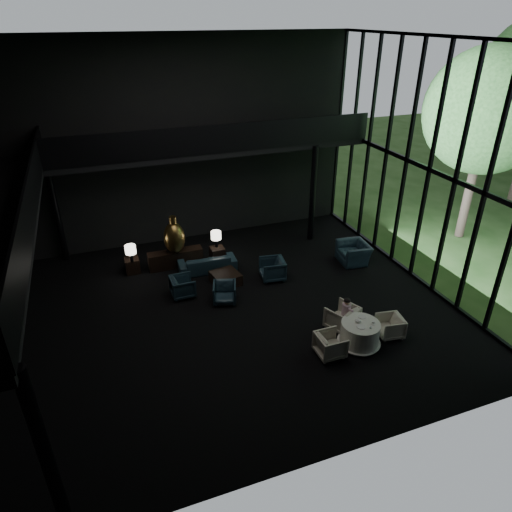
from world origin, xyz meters
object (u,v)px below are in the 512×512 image
object	(u,v)px
side_table_right	(217,254)
window_armchair	(354,248)
sofa	(207,260)
dining_chair_north	(342,315)
dining_chair_east	(390,326)
lounge_armchair_west	(183,285)
dining_table	(359,335)
child	(347,307)
bronze_urn	(174,238)
lounge_armchair_east	(272,267)
table_lamp_right	(216,236)
lounge_armchair_south	(225,292)
table_lamp_left	(131,250)
side_table_left	(132,265)
coffee_table	(226,278)
console	(176,259)
dining_chair_west	(330,344)

from	to	relation	value
side_table_right	window_armchair	size ratio (longest dim) A/B	0.43
sofa	window_armchair	bearing A→B (deg)	169.51
window_armchair	dining_chair_north	bearing A→B (deg)	-30.06
dining_chair_north	dining_chair_east	size ratio (longest dim) A/B	1.38
side_table_right	lounge_armchair_west	bearing A→B (deg)	-132.32
dining_table	child	world-z (taller)	child
bronze_urn	lounge_armchair_west	size ratio (longest dim) A/B	1.79
lounge_armchair_west	lounge_armchair_east	size ratio (longest dim) A/B	0.85
table_lamp_right	lounge_armchair_south	xyz separation A→B (m)	(-0.57, -2.91, -0.66)
lounge_armchair_east	dining_chair_east	bearing A→B (deg)	33.87
table_lamp_right	table_lamp_left	bearing A→B (deg)	-179.26
table_lamp_left	child	world-z (taller)	table_lamp_left
side_table_left	lounge_armchair_west	world-z (taller)	lounge_armchair_west
side_table_left	sofa	size ratio (longest dim) A/B	0.26
coffee_table	dining_table	size ratio (longest dim) A/B	0.73
console	lounge_armchair_south	xyz separation A→B (m)	(1.03, -2.98, 0.06)
side_table_left	window_armchair	bearing A→B (deg)	-14.93
dining_table	dining_chair_east	distance (m)	1.07
table_lamp_left	side_table_right	world-z (taller)	table_lamp_left
console	lounge_armchair_south	world-z (taller)	lounge_armchair_south
dining_table	dining_chair_west	bearing A→B (deg)	-173.61
dining_chair_north	child	size ratio (longest dim) A/B	1.60
dining_chair_north	child	xyz separation A→B (m)	(0.13, 0.01, 0.27)
lounge_armchair_west	lounge_armchair_east	world-z (taller)	lounge_armchair_east
lounge_armchair_west	coffee_table	world-z (taller)	lounge_armchair_west
dining_chair_west	lounge_armchair_west	bearing A→B (deg)	36.01
coffee_table	child	size ratio (longest dim) A/B	1.57
bronze_urn	dining_chair_north	distance (m)	6.80
lounge_armchair_south	dining_chair_north	distance (m)	3.93
side_table_left	table_lamp_left	size ratio (longest dim) A/B	0.86
dining_chair_east	bronze_urn	bearing A→B (deg)	-132.01
table_lamp_left	dining_chair_north	bearing A→B (deg)	-44.58
console	dining_chair_west	distance (m)	7.24
coffee_table	dining_chair_east	xyz separation A→B (m)	(3.70, -4.57, 0.13)
dining_table	dining_chair_west	size ratio (longest dim) A/B	1.65
side_table_left	lounge_armchair_south	distance (m)	4.07
bronze_urn	side_table_right	size ratio (longest dim) A/B	2.53
table_lamp_right	child	bearing A→B (deg)	-65.71
table_lamp_right	console	bearing A→B (deg)	177.45
bronze_urn	dining_chair_north	world-z (taller)	bronze_urn
lounge_armchair_south	window_armchair	bearing A→B (deg)	27.78
lounge_armchair_west	lounge_armchair_south	world-z (taller)	lounge_armchair_west
dining_chair_east	side_table_left	bearing A→B (deg)	-125.36
coffee_table	child	xyz separation A→B (m)	(2.68, -3.73, 0.53)
console	coffee_table	size ratio (longest dim) A/B	2.23
lounge_armchair_west	dining_chair_east	world-z (taller)	lounge_armchair_west
dining_chair_north	side_table_right	bearing A→B (deg)	-90.98
console	bronze_urn	world-z (taller)	bronze_urn
console	sofa	size ratio (longest dim) A/B	0.94
bronze_urn	dining_table	bearing A→B (deg)	-57.48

